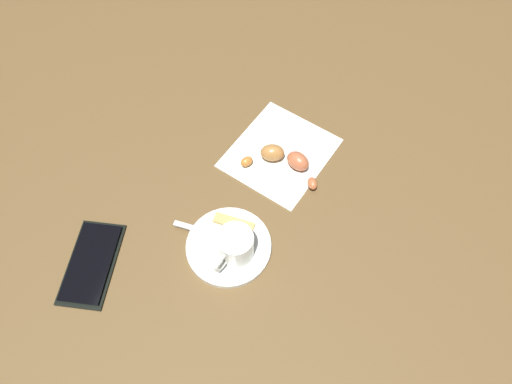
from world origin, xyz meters
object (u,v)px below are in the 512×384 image
object	(u,v)px
saucer	(229,246)
espresso_cup	(235,246)
sugar_packet	(233,223)
napkin	(280,153)
teaspoon	(225,237)
cell_phone	(91,263)
croissant	(284,159)

from	to	relation	value
saucer	espresso_cup	bearing A→B (deg)	-116.61
sugar_packet	napkin	size ratio (longest dim) A/B	0.37
teaspoon	napkin	world-z (taller)	teaspoon
saucer	cell_phone	bearing A→B (deg)	117.88
espresso_cup	sugar_packet	size ratio (longest dim) A/B	1.17
saucer	sugar_packet	size ratio (longest dim) A/B	2.02
espresso_cup	cell_phone	world-z (taller)	espresso_cup
sugar_packet	croissant	xyz separation A→B (m)	(0.15, -0.04, 0.01)
saucer	teaspoon	distance (m)	0.02
sugar_packet	napkin	bearing A→B (deg)	-99.88
croissant	cell_phone	xyz separation A→B (m)	(-0.29, 0.23, -0.01)
napkin	cell_phone	size ratio (longest dim) A/B	1.17
saucer	napkin	size ratio (longest dim) A/B	0.75
croissant	cell_phone	bearing A→B (deg)	141.89
sugar_packet	napkin	distance (m)	0.17
espresso_cup	cell_phone	size ratio (longest dim) A/B	0.51
teaspoon	cell_phone	distance (m)	0.22
teaspoon	croissant	world-z (taller)	croissant
sugar_packet	napkin	xyz separation A→B (m)	(0.17, -0.02, -0.01)
cell_phone	napkin	bearing A→B (deg)	-34.22
cell_phone	croissant	bearing A→B (deg)	-38.11
saucer	sugar_packet	bearing A→B (deg)	10.18
saucer	croissant	bearing A→B (deg)	-9.69
saucer	croissant	world-z (taller)	croissant
espresso_cup	croissant	world-z (taller)	espresso_cup
espresso_cup	napkin	xyz separation A→B (m)	(0.22, -0.00, -0.04)
saucer	teaspoon	size ratio (longest dim) A/B	1.03
espresso_cup	sugar_packet	bearing A→B (deg)	25.83
teaspoon	sugar_packet	world-z (taller)	teaspoon
saucer	napkin	xyz separation A→B (m)	(0.21, -0.02, -0.00)
espresso_cup	teaspoon	bearing A→B (deg)	55.03
sugar_packet	cell_phone	distance (m)	0.23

